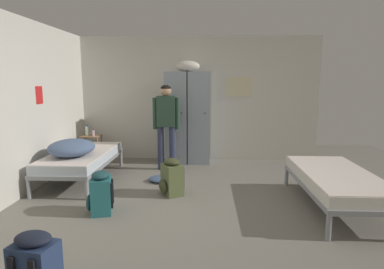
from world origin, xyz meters
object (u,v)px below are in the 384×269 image
(locker_bank, at_px, (188,116))
(backpack_olive, at_px, (171,178))
(shelf_unit, at_px, (91,146))
(bed_right, at_px, (337,180))
(clothes_pile_denim, at_px, (162,179))
(backpack_navy, at_px, (36,267))
(bed_left_rear, at_px, (82,158))
(person_traveler, at_px, (166,119))
(bedding_heap, at_px, (72,148))
(lotion_bottle, at_px, (93,133))
(backpack_teal, at_px, (100,193))
(water_bottle, at_px, (87,131))

(locker_bank, bearing_deg, backpack_olive, -93.59)
(locker_bank, bearing_deg, shelf_unit, -174.57)
(bed_right, relative_size, clothes_pile_denim, 4.22)
(locker_bank, height_order, bed_right, locker_bank)
(locker_bank, distance_m, backpack_navy, 4.52)
(bed_right, bearing_deg, backpack_navy, -146.83)
(bed_right, xyz_separation_m, bed_left_rear, (-3.83, 1.05, 0.00))
(person_traveler, bearing_deg, bedding_heap, -143.55)
(lotion_bottle, relative_size, backpack_teal, 0.27)
(locker_bank, height_order, lotion_bottle, locker_bank)
(lotion_bottle, height_order, backpack_teal, lotion_bottle)
(shelf_unit, height_order, bedding_heap, bedding_heap)
(locker_bank, bearing_deg, backpack_teal, -109.34)
(shelf_unit, distance_m, bedding_heap, 1.49)
(water_bottle, relative_size, backpack_olive, 0.40)
(backpack_navy, relative_size, clothes_pile_denim, 1.22)
(water_bottle, bearing_deg, backpack_olive, -43.51)
(locker_bank, bearing_deg, clothes_pile_denim, -104.59)
(bedding_heap, distance_m, backpack_olive, 1.71)
(shelf_unit, height_order, water_bottle, water_bottle)
(bedding_heap, bearing_deg, shelf_unit, 98.46)
(water_bottle, bearing_deg, bed_right, -28.23)
(water_bottle, bearing_deg, bed_left_rear, -74.38)
(person_traveler, relative_size, lotion_bottle, 10.88)
(backpack_teal, bearing_deg, water_bottle, 113.37)
(lotion_bottle, bearing_deg, backpack_teal, -69.08)
(shelf_unit, xyz_separation_m, bedding_heap, (0.22, -1.45, 0.28))
(bed_right, xyz_separation_m, water_bottle, (-4.16, 2.23, 0.29))
(locker_bank, height_order, water_bottle, locker_bank)
(locker_bank, relative_size, lotion_bottle, 14.09)
(lotion_bottle, distance_m, backpack_teal, 2.69)
(backpack_olive, bearing_deg, shelf_unit, 135.59)
(backpack_olive, bearing_deg, clothes_pile_denim, 110.15)
(locker_bank, bearing_deg, bed_left_rear, -141.98)
(bed_left_rear, height_order, clothes_pile_denim, bed_left_rear)
(shelf_unit, bearing_deg, backpack_navy, -75.66)
(lotion_bottle, xyz_separation_m, backpack_teal, (0.95, -2.49, -0.38))
(person_traveler, height_order, backpack_olive, person_traveler)
(person_traveler, bearing_deg, backpack_olive, -80.09)
(person_traveler, bearing_deg, backpack_navy, -98.14)
(backpack_olive, bearing_deg, water_bottle, 136.49)
(backpack_teal, bearing_deg, bedding_heap, 126.74)
(bedding_heap, bearing_deg, lotion_bottle, 95.90)
(bedding_heap, bearing_deg, bed_right, -11.17)
(lotion_bottle, bearing_deg, bed_right, -28.45)
(water_bottle, height_order, lotion_bottle, water_bottle)
(shelf_unit, height_order, bed_left_rear, shelf_unit)
(locker_bank, height_order, person_traveler, locker_bank)
(bed_right, distance_m, backpack_teal, 3.08)
(locker_bank, height_order, bed_left_rear, locker_bank)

